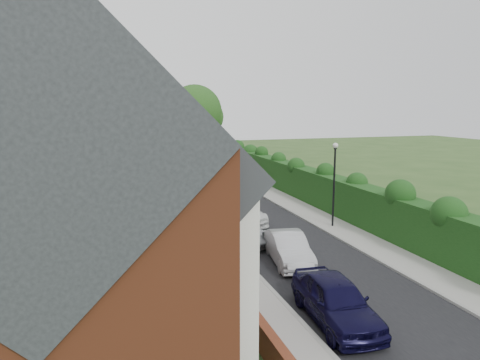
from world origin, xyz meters
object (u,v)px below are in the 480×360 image
object	(u,v)px
car_green	(192,188)
car_grey	(169,162)
car_silver_b	(236,230)
car_silver_a	(288,248)
car_beige	(171,169)
horse_cart	(225,178)
car_white	(239,210)
lamppost	(334,174)
car_red	(191,182)
car_navy	(336,300)
car_black	(165,158)
horse	(231,188)

from	to	relation	value
car_green	car_grey	distance (m)	16.50
car_silver_b	car_green	bearing A→B (deg)	82.11
car_silver_a	car_grey	bearing A→B (deg)	100.26
car_beige	horse_cart	xyz separation A→B (m)	(3.09, -9.86, 0.48)
car_silver_a	car_white	bearing A→B (deg)	99.24
car_silver_a	car_beige	bearing A→B (deg)	102.13
lamppost	horse_cart	world-z (taller)	lamppost
car_beige	horse_cart	distance (m)	10.35
car_silver_b	car_grey	size ratio (longest dim) A/B	0.94
car_white	car_green	distance (m)	8.96
car_red	horse_cart	distance (m)	3.32
car_navy	car_white	size ratio (longest dim) A/B	0.90
car_beige	horse_cart	world-z (taller)	horse_cart
car_white	car_beige	bearing A→B (deg)	85.95
car_black	horse	size ratio (longest dim) A/B	2.65
car_red	car_beige	size ratio (longest dim) A/B	0.83
car_beige	horse	world-z (taller)	car_beige
car_white	car_red	xyz separation A→B (m)	(-0.84, 11.27, 0.00)
car_silver_a	lamppost	bearing A→B (deg)	51.74
car_white	car_black	world-z (taller)	car_black
lamppost	horse	distance (m)	11.21
horse	car_silver_a	bearing A→B (deg)	84.43
car_navy	horse	size ratio (longest dim) A/B	2.75
car_grey	car_black	xyz separation A→B (m)	(0.03, 3.51, 0.02)
car_black	lamppost	bearing A→B (deg)	-89.70
lamppost	car_silver_a	size ratio (longest dim) A/B	1.19
lamppost	car_silver_b	world-z (taller)	lamppost
car_green	horse	xyz separation A→B (m)	(2.95, -1.48, 0.02)
car_black	horse_cart	bearing A→B (deg)	-93.01
lamppost	car_silver_a	world-z (taller)	lamppost
horse	car_grey	bearing A→B (deg)	-81.73
car_silver_b	car_red	distance (m)	15.13
car_silver_a	car_silver_b	size ratio (longest dim) A/B	0.91
car_grey	car_black	bearing A→B (deg)	87.70
car_silver_b	horse	xyz separation A→B (m)	(3.08, 11.24, 0.05)
car_silver_b	car_white	world-z (taller)	car_white
car_grey	car_black	world-z (taller)	car_black
car_silver_b	car_red	bearing A→B (deg)	80.68
car_black	horse	xyz separation A→B (m)	(2.31, -21.48, -0.05)
car_white	car_grey	world-z (taller)	car_white
car_silver_b	horse_cart	world-z (taller)	horse_cart
car_grey	horse_cart	xyz separation A→B (m)	(2.34, -16.17, 0.51)
car_green	lamppost	bearing A→B (deg)	-59.13
car_silver_b	car_grey	bearing A→B (deg)	81.25
car_silver_b	horse_cart	bearing A→B (deg)	69.42
lamppost	horse	size ratio (longest dim) A/B	3.09
lamppost	horse	xyz separation A→B (m)	(-3.31, 10.39, -2.59)
car_black	horse_cart	world-z (taller)	horse_cart
car_silver_a	car_beige	world-z (taller)	car_beige
horse	car_white	bearing A→B (deg)	77.87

